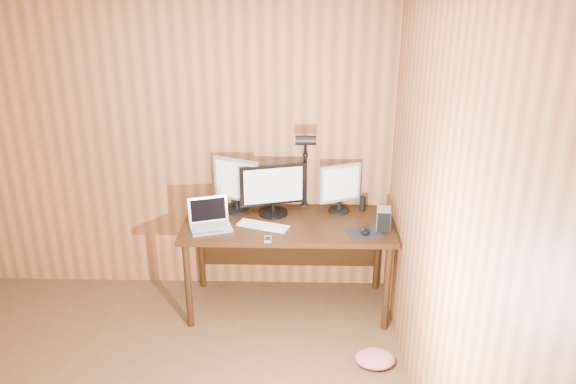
{
  "coord_description": "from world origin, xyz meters",
  "views": [
    {
      "loc": [
        1.03,
        -2.26,
        2.57
      ],
      "look_at": [
        0.93,
        1.58,
        1.02
      ],
      "focal_mm": 35.0,
      "sensor_mm": 36.0,
      "label": 1
    }
  ],
  "objects_px": {
    "desk": "(288,232)",
    "monitor_right": "(340,187)",
    "hard_drive": "(384,219)",
    "monitor_left": "(236,184)",
    "desk_lamp": "(305,160)",
    "monitor_center": "(273,189)",
    "keyboard": "(263,226)",
    "mouse": "(365,231)",
    "laptop": "(210,220)",
    "phone": "(268,239)",
    "speaker": "(362,204)"
  },
  "relations": [
    {
      "from": "monitor_right",
      "to": "hard_drive",
      "type": "bearing_deg",
      "value": -68.25
    },
    {
      "from": "monitor_center",
      "to": "desk_lamp",
      "type": "height_order",
      "value": "desk_lamp"
    },
    {
      "from": "monitor_center",
      "to": "laptop",
      "type": "xyz_separation_m",
      "value": [
        -0.46,
        -0.24,
        -0.16
      ]
    },
    {
      "from": "monitor_left",
      "to": "monitor_center",
      "type": "bearing_deg",
      "value": 14.79
    },
    {
      "from": "mouse",
      "to": "phone",
      "type": "bearing_deg",
      "value": -174.12
    },
    {
      "from": "keyboard",
      "to": "speaker",
      "type": "bearing_deg",
      "value": 42.18
    },
    {
      "from": "monitor_center",
      "to": "desk_lamp",
      "type": "bearing_deg",
      "value": 0.61
    },
    {
      "from": "keyboard",
      "to": "desk_lamp",
      "type": "height_order",
      "value": "desk_lamp"
    },
    {
      "from": "monitor_right",
      "to": "speaker",
      "type": "relative_size",
      "value": 3.24
    },
    {
      "from": "desk",
      "to": "mouse",
      "type": "xyz_separation_m",
      "value": [
        0.57,
        -0.25,
        0.14
      ]
    },
    {
      "from": "hard_drive",
      "to": "desk_lamp",
      "type": "distance_m",
      "value": 0.75
    },
    {
      "from": "monitor_center",
      "to": "mouse",
      "type": "distance_m",
      "value": 0.79
    },
    {
      "from": "monitor_left",
      "to": "desk_lamp",
      "type": "relative_size",
      "value": 0.64
    },
    {
      "from": "monitor_left",
      "to": "phone",
      "type": "bearing_deg",
      "value": -37.22
    },
    {
      "from": "phone",
      "to": "keyboard",
      "type": "bearing_deg",
      "value": 100.53
    },
    {
      "from": "monitor_left",
      "to": "phone",
      "type": "relative_size",
      "value": 4.38
    },
    {
      "from": "monitor_center",
      "to": "laptop",
      "type": "height_order",
      "value": "monitor_center"
    },
    {
      "from": "monitor_right",
      "to": "laptop",
      "type": "distance_m",
      "value": 1.04
    },
    {
      "from": "monitor_right",
      "to": "speaker",
      "type": "xyz_separation_m",
      "value": [
        0.19,
        0.02,
        -0.15
      ]
    },
    {
      "from": "monitor_right",
      "to": "hard_drive",
      "type": "relative_size",
      "value": 2.43
    },
    {
      "from": "desk_lamp",
      "to": "monitor_left",
      "type": "bearing_deg",
      "value": 179.17
    },
    {
      "from": "monitor_left",
      "to": "desk_lamp",
      "type": "xyz_separation_m",
      "value": [
        0.54,
        0.02,
        0.19
      ]
    },
    {
      "from": "keyboard",
      "to": "mouse",
      "type": "relative_size",
      "value": 3.61
    },
    {
      "from": "desk",
      "to": "mouse",
      "type": "bearing_deg",
      "value": -24.19
    },
    {
      "from": "monitor_right",
      "to": "mouse",
      "type": "bearing_deg",
      "value": -89.87
    },
    {
      "from": "monitor_center",
      "to": "hard_drive",
      "type": "bearing_deg",
      "value": -32.01
    },
    {
      "from": "laptop",
      "to": "mouse",
      "type": "height_order",
      "value": "laptop"
    },
    {
      "from": "desk",
      "to": "monitor_right",
      "type": "bearing_deg",
      "value": 19.53
    },
    {
      "from": "mouse",
      "to": "speaker",
      "type": "xyz_separation_m",
      "value": [
        0.02,
        0.42,
        0.04
      ]
    },
    {
      "from": "monitor_left",
      "to": "phone",
      "type": "distance_m",
      "value": 0.62
    },
    {
      "from": "hard_drive",
      "to": "phone",
      "type": "height_order",
      "value": "hard_drive"
    },
    {
      "from": "monitor_left",
      "to": "speaker",
      "type": "distance_m",
      "value": 1.01
    },
    {
      "from": "laptop",
      "to": "desk_lamp",
      "type": "relative_size",
      "value": 0.52
    },
    {
      "from": "monitor_left",
      "to": "hard_drive",
      "type": "height_order",
      "value": "monitor_left"
    },
    {
      "from": "desk",
      "to": "keyboard",
      "type": "relative_size",
      "value": 3.96
    },
    {
      "from": "monitor_right",
      "to": "laptop",
      "type": "xyz_separation_m",
      "value": [
        -0.99,
        -0.3,
        -0.16
      ]
    },
    {
      "from": "mouse",
      "to": "desk_lamp",
      "type": "distance_m",
      "value": 0.72
    },
    {
      "from": "monitor_left",
      "to": "speaker",
      "type": "xyz_separation_m",
      "value": [
        1.0,
        0.03,
        -0.18
      ]
    },
    {
      "from": "monitor_right",
      "to": "keyboard",
      "type": "distance_m",
      "value": 0.69
    },
    {
      "from": "hard_drive",
      "to": "phone",
      "type": "bearing_deg",
      "value": -160.29
    },
    {
      "from": "monitor_center",
      "to": "mouse",
      "type": "xyz_separation_m",
      "value": [
        0.69,
        -0.33,
        -0.19
      ]
    },
    {
      "from": "desk",
      "to": "desk_lamp",
      "type": "height_order",
      "value": "desk_lamp"
    },
    {
      "from": "monitor_center",
      "to": "desk_lamp",
      "type": "relative_size",
      "value": 0.75
    },
    {
      "from": "mouse",
      "to": "speaker",
      "type": "relative_size",
      "value": 0.93
    },
    {
      "from": "keyboard",
      "to": "mouse",
      "type": "distance_m",
      "value": 0.76
    },
    {
      "from": "laptop",
      "to": "hard_drive",
      "type": "distance_m",
      "value": 1.3
    },
    {
      "from": "monitor_right",
      "to": "desk_lamp",
      "type": "distance_m",
      "value": 0.35
    },
    {
      "from": "hard_drive",
      "to": "desk",
      "type": "bearing_deg",
      "value": 172.67
    },
    {
      "from": "monitor_right",
      "to": "keyboard",
      "type": "bearing_deg",
      "value": -175.79
    },
    {
      "from": "laptop",
      "to": "phone",
      "type": "height_order",
      "value": "laptop"
    }
  ]
}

